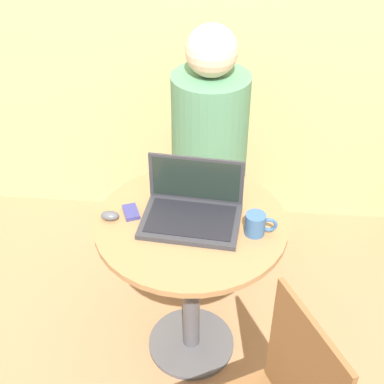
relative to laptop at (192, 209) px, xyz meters
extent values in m
plane|color=#9E704C|center=(0.00, -0.02, -0.79)|extent=(12.00, 12.00, 0.00)
cylinder|color=#4C4C51|center=(0.00, -0.02, -0.78)|extent=(0.40, 0.40, 0.02)
cylinder|color=#4C4C51|center=(0.00, -0.02, -0.42)|extent=(0.08, 0.08, 0.71)
cylinder|color=olive|center=(0.00, -0.02, -0.05)|extent=(0.74, 0.74, 0.02)
cube|color=#2D2D33|center=(0.00, -0.04, -0.03)|extent=(0.39, 0.29, 0.02)
cube|color=black|center=(0.00, -0.04, -0.02)|extent=(0.34, 0.23, 0.00)
cube|color=#2D2D33|center=(0.01, 0.09, 0.08)|extent=(0.37, 0.04, 0.20)
cube|color=black|center=(0.01, 0.08, 0.08)|extent=(0.34, 0.03, 0.17)
cube|color=navy|center=(-0.24, 0.00, -0.03)|extent=(0.08, 0.10, 0.02)
ellipsoid|color=#4C4C51|center=(-0.31, -0.04, -0.03)|extent=(0.07, 0.04, 0.03)
cylinder|color=#335684|center=(0.24, -0.07, 0.00)|extent=(0.08, 0.08, 0.09)
torus|color=#335684|center=(0.29, -0.07, 0.00)|extent=(0.06, 0.01, 0.06)
cube|color=brown|center=(0.39, -0.61, -0.12)|extent=(0.19, 0.33, 0.47)
cube|color=brown|center=(0.03, 0.71, -0.56)|extent=(0.36, 0.52, 0.46)
cylinder|color=#4C7F5B|center=(0.03, 0.58, -0.02)|extent=(0.36, 0.36, 0.61)
sphere|color=beige|center=(0.03, 0.58, 0.39)|extent=(0.23, 0.23, 0.23)
camera|label=1|loc=(0.14, -1.58, 1.28)|focal=50.00mm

